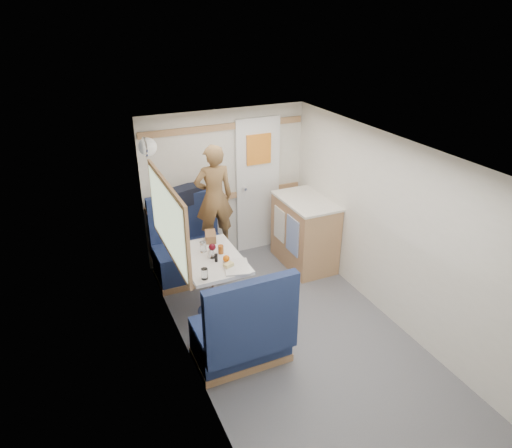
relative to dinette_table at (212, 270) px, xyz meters
name	(u,v)px	position (x,y,z in m)	size (l,w,h in m)	color
floor	(308,351)	(0.65, -1.00, -0.57)	(4.50, 4.50, 0.00)	#515156
ceiling	(320,161)	(0.65, -1.00, 1.43)	(4.50, 4.50, 0.00)	silver
wall_back	(226,185)	(0.65, 1.25, 0.43)	(2.20, 0.02, 2.00)	silver
wall_left	(198,294)	(-0.45, -1.00, 0.43)	(0.02, 4.50, 2.00)	silver
wall_right	(408,243)	(1.75, -1.00, 0.43)	(0.02, 4.50, 2.00)	silver
oak_trim_low	(227,196)	(0.65, 1.23, 0.28)	(2.15, 0.02, 0.08)	#A27249
oak_trim_high	(225,127)	(0.65, 1.23, 1.21)	(2.15, 0.02, 0.08)	#A27249
side_window	(167,219)	(-0.43, 0.00, 0.68)	(0.04, 1.30, 0.72)	#AFBDA0
rear_door	(258,183)	(1.10, 1.22, 0.41)	(0.62, 0.12, 1.86)	white
dinette_table	(212,270)	(0.00, 0.00, 0.00)	(0.62, 0.92, 0.72)	white
bench_far	(190,255)	(0.00, 0.86, -0.27)	(0.90, 0.59, 1.05)	#17274C
bench_near	(243,337)	(0.00, -0.86, -0.27)	(0.90, 0.59, 1.05)	#17274C
ledge	(181,205)	(0.00, 1.12, 0.31)	(0.90, 0.14, 0.04)	#A27249
dome_light	(147,147)	(-0.39, 0.85, 1.18)	(0.20, 0.20, 0.20)	white
galley_counter	(304,232)	(1.47, 0.55, -0.10)	(0.57, 0.92, 0.92)	#A27249
person	(214,197)	(0.30, 0.72, 0.52)	(0.47, 0.31, 1.28)	brown
duffel_bag	(186,195)	(0.08, 1.12, 0.44)	(0.44, 0.21, 0.21)	black
tray	(237,267)	(0.17, -0.31, 0.16)	(0.25, 0.32, 0.02)	silver
orange_fruit	(226,258)	(0.11, -0.18, 0.21)	(0.07, 0.07, 0.07)	orange
cheese_block	(229,265)	(0.09, -0.28, 0.19)	(0.10, 0.06, 0.03)	#DAD37E
wine_glass	(212,248)	(0.01, -0.02, 0.28)	(0.08, 0.08, 0.17)	white
tumbler_left	(205,274)	(-0.20, -0.38, 0.21)	(0.07, 0.07, 0.11)	silver
tumbler_mid	(203,247)	(-0.04, 0.15, 0.21)	(0.07, 0.07, 0.12)	silver
tumbler_right	(211,252)	(0.02, 0.03, 0.20)	(0.06, 0.06, 0.10)	silver
beer_glass	(221,249)	(0.13, 0.04, 0.20)	(0.06, 0.06, 0.09)	#964915
pepper_grinder	(216,258)	(0.02, -0.11, 0.20)	(0.03, 0.03, 0.09)	black
salt_grinder	(209,254)	(-0.02, 0.00, 0.20)	(0.04, 0.04, 0.09)	white
bread_loaf	(211,236)	(0.12, 0.38, 0.20)	(0.12, 0.22, 0.09)	olive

